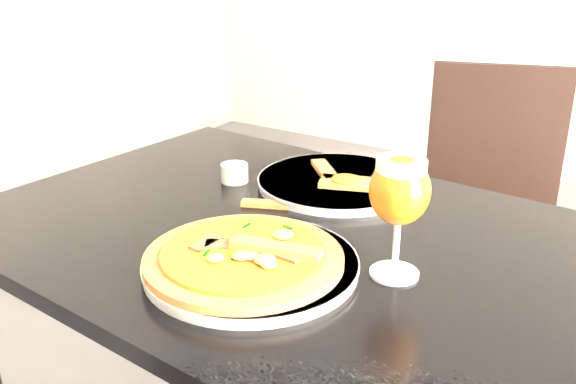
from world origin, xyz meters
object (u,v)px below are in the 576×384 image
Objects in this scene: dining_table at (297,277)px; pizza at (245,256)px; chair_far at (490,209)px; beer_glass at (400,192)px.

dining_table is 4.05× the size of pizza.
chair_far is 4.66× the size of beer_glass.
chair_far is at bearing 84.79° from pizza.
chair_far is at bearing 96.06° from beer_glass.
beer_glass reaches higher than chair_far.
dining_table is at bearing 93.00° from pizza.
dining_table is 6.54× the size of beer_glass.
pizza reaches higher than dining_table.
pizza is at bearing -148.82° from beer_glass.
beer_glass is at bearing 31.18° from pizza.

